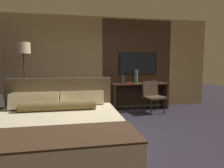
{
  "coord_description": "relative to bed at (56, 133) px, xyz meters",
  "views": [
    {
      "loc": [
        -0.76,
        -3.54,
        1.43
      ],
      "look_at": [
        0.1,
        0.91,
        0.93
      ],
      "focal_mm": 32.0,
      "sensor_mm": 36.0,
      "label": 1
    }
  ],
  "objects": [
    {
      "name": "vase_tall",
      "position": [
        2.19,
        2.84,
        0.66
      ],
      "size": [
        0.12,
        0.12,
        0.41
      ],
      "color": "#4C706B",
      "rests_on": "desk"
    },
    {
      "name": "ground_plane",
      "position": [
        1.04,
        0.46,
        -0.34
      ],
      "size": [
        16.0,
        16.0,
        0.0
      ],
      "primitive_type": "plane",
      "color": "#28232D"
    },
    {
      "name": "tv",
      "position": [
        2.28,
        2.98,
        1.05
      ],
      "size": [
        1.22,
        0.04,
        0.69
      ],
      "color": "black"
    },
    {
      "name": "bed",
      "position": [
        0.0,
        0.0,
        0.0
      ],
      "size": [
        2.06,
        2.26,
        1.12
      ],
      "color": "#33281E",
      "rests_on": "ground_plane"
    },
    {
      "name": "desk_chair",
      "position": [
        2.49,
        2.25,
        0.19
      ],
      "size": [
        0.61,
        0.6,
        0.89
      ],
      "rotation": [
        0.0,
        0.0,
        0.18
      ],
      "color": "#4C3D2D",
      "rests_on": "ground_plane"
    },
    {
      "name": "floor_lamp",
      "position": [
        -0.94,
        2.28,
        1.28
      ],
      "size": [
        0.34,
        0.34,
        1.92
      ],
      "color": "#282623",
      "rests_on": "ground_plane"
    },
    {
      "name": "armchair_by_window",
      "position": [
        -1.08,
        1.49,
        -0.07
      ],
      "size": [
        1.09,
        1.09,
        0.79
      ],
      "rotation": [
        0.0,
        0.0,
        2.21
      ],
      "color": "#47423D",
      "rests_on": "ground_plane"
    },
    {
      "name": "desk",
      "position": [
        2.28,
        2.77,
        0.19
      ],
      "size": [
        1.71,
        0.51,
        0.79
      ],
      "color": "#422D1E",
      "rests_on": "ground_plane"
    },
    {
      "name": "wall_back_tv_panel",
      "position": [
        1.2,
        3.05,
        1.06
      ],
      "size": [
        7.2,
        0.09,
        2.8
      ],
      "color": "tan",
      "rests_on": "ground_plane"
    },
    {
      "name": "book",
      "position": [
        1.93,
        2.7,
        0.47
      ],
      "size": [
        0.26,
        0.21,
        0.03
      ],
      "color": "maroon",
      "rests_on": "desk"
    },
    {
      "name": "vase_short",
      "position": [
        1.71,
        2.68,
        0.58
      ],
      "size": [
        0.1,
        0.1,
        0.26
      ],
      "color": "#333338",
      "rests_on": "desk"
    }
  ]
}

